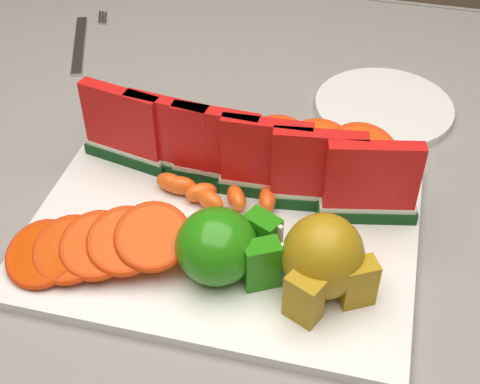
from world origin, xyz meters
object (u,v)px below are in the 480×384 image
at_px(pear_cluster, 324,261).
at_px(fork, 82,42).
at_px(platter, 224,229).
at_px(side_plate, 384,107).
at_px(apple_cluster, 224,247).

relative_size(pear_cluster, fork, 0.52).
height_order(pear_cluster, fork, pear_cluster).
xyz_separation_m(pear_cluster, fork, (-0.42, 0.40, -0.05)).
bearing_deg(platter, side_plate, 61.57).
bearing_deg(side_plate, pear_cluster, -95.89).
bearing_deg(fork, apple_cluster, -50.42).
height_order(apple_cluster, side_plate, apple_cluster).
bearing_deg(side_plate, apple_cluster, -111.32).
bearing_deg(pear_cluster, apple_cluster, 179.97).
bearing_deg(fork, pear_cluster, -43.20).
xyz_separation_m(pear_cluster, side_plate, (0.03, 0.33, -0.05)).
bearing_deg(apple_cluster, pear_cluster, -0.03).
distance_m(apple_cluster, pear_cluster, 0.09).
height_order(platter, pear_cluster, pear_cluster).
distance_m(platter, apple_cluster, 0.07).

